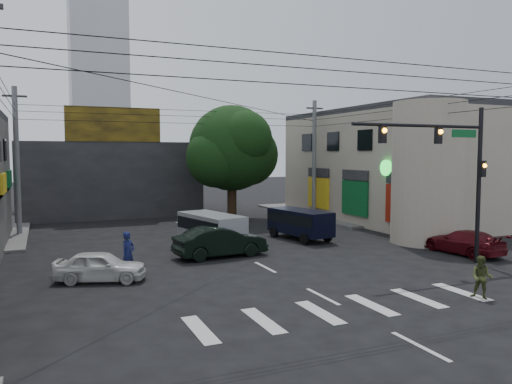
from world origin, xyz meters
TOP-DOWN VIEW (x-y plane):
  - ground at (0.00, 0.00)m, footprint 160.00×160.00m
  - sidewalk_far_right at (18.00, 18.00)m, footprint 16.00×16.00m
  - building_right at (18.00, 13.00)m, footprint 14.00×18.00m
  - corner_column at (11.00, 4.00)m, footprint 4.00×4.00m
  - building_far at (-4.00, 26.00)m, footprint 14.00×10.00m
  - billboard at (-4.00, 21.10)m, footprint 7.00×0.30m
  - tower_distant at (0.00, 70.00)m, footprint 9.00×9.00m
  - street_tree at (4.00, 17.00)m, footprint 6.40×6.40m
  - traffic_gantry at (7.82, -1.00)m, footprint 7.10×0.35m
  - utility_pole_far_left at (-10.50, 16.00)m, footprint 0.32×0.32m
  - utility_pole_far_right at (10.50, 16.00)m, footprint 0.32×0.32m
  - dark_sedan at (-1.09, 4.96)m, footprint 2.43×4.87m
  - white_compact at (-7.06, 2.37)m, footprint 3.74×4.52m
  - maroon_sedan at (10.50, 0.75)m, footprint 2.34×4.51m
  - silver_minivan at (-0.84, 7.16)m, footprint 5.14×3.73m
  - navy_van at (4.89, 7.83)m, footprint 4.97×3.16m
  - traffic_officer at (-5.87, 2.98)m, footprint 1.10×1.10m
  - pedestrian_olive at (5.02, -5.40)m, footprint 1.24×1.21m

SIDE VIEW (x-z plane):
  - ground at x=0.00m, z-range 0.00..0.00m
  - sidewalk_far_right at x=18.00m, z-range 0.00..0.15m
  - white_compact at x=-7.06m, z-range 0.00..1.22m
  - maroon_sedan at x=10.50m, z-range 0.00..1.24m
  - dark_sedan at x=-1.09m, z-range 0.00..1.51m
  - pedestrian_olive at x=5.02m, z-range 0.00..1.52m
  - navy_van at x=4.89m, z-range 0.00..1.76m
  - traffic_officer at x=-5.87m, z-range 0.00..1.84m
  - silver_minivan at x=-0.84m, z-range 0.00..1.87m
  - building_far at x=-4.00m, z-range 0.00..6.00m
  - building_right at x=18.00m, z-range 0.00..8.00m
  - corner_column at x=11.00m, z-range 0.00..8.00m
  - utility_pole_far_left at x=-10.50m, z-range 0.00..9.20m
  - utility_pole_far_right at x=10.50m, z-range 0.00..9.20m
  - traffic_gantry at x=7.82m, z-range 1.23..8.43m
  - street_tree at x=4.00m, z-range 1.12..9.82m
  - billboard at x=-4.00m, z-range 6.00..8.60m
  - tower_distant at x=0.00m, z-range 0.00..44.00m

